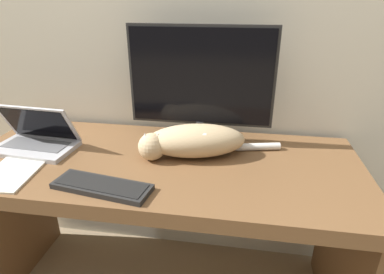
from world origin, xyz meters
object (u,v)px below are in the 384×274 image
(monitor, at_px, (201,86))
(cat, at_px, (192,140))
(laptop, at_px, (36,140))
(external_keyboard, at_px, (102,186))

(monitor, distance_m, cat, 0.25)
(laptop, bearing_deg, cat, 7.46)
(monitor, bearing_deg, laptop, -164.99)
(external_keyboard, relative_size, cat, 0.62)
(laptop, xyz_separation_m, cat, (0.69, 0.04, 0.03))
(laptop, relative_size, cat, 0.60)
(external_keyboard, bearing_deg, laptop, 156.90)
(laptop, height_order, external_keyboard, laptop)
(external_keyboard, distance_m, cat, 0.41)
(external_keyboard, xyz_separation_m, cat, (0.27, 0.31, 0.06))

